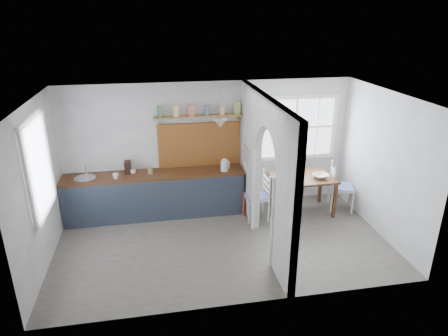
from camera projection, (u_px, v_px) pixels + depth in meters
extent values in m
cube|color=slate|center=(223.00, 243.00, 7.09)|extent=(5.80, 3.20, 0.01)
cube|color=white|center=(223.00, 98.00, 6.14)|extent=(5.80, 3.20, 0.01)
cube|color=white|center=(209.00, 146.00, 8.08)|extent=(5.80, 0.01, 2.60)
cube|color=white|center=(245.00, 222.00, 5.15)|extent=(5.80, 0.01, 2.60)
cube|color=white|center=(38.00, 189.00, 6.13)|extent=(0.01, 3.20, 2.60)
cube|color=white|center=(384.00, 164.00, 7.10)|extent=(0.01, 3.20, 2.60)
cube|color=white|center=(287.00, 204.00, 5.63)|extent=(0.12, 0.80, 2.60)
cube|color=white|center=(250.00, 153.00, 7.65)|extent=(0.12, 1.20, 2.60)
cube|color=white|center=(269.00, 132.00, 6.26)|extent=(0.12, 1.20, 1.05)
cube|color=#57301C|center=(155.00, 175.00, 7.77)|extent=(3.50, 0.60, 0.05)
cube|color=#353D4B|center=(156.00, 202.00, 7.67)|extent=(3.50, 0.03, 0.85)
cube|color=#3D291B|center=(156.00, 194.00, 7.98)|extent=(3.46, 0.45, 0.85)
cylinder|color=silver|center=(85.00, 179.00, 7.55)|extent=(0.40, 0.40, 0.02)
cube|color=brown|center=(199.00, 144.00, 8.00)|extent=(1.65, 0.03, 0.90)
cube|color=#9E7D4B|center=(199.00, 116.00, 7.71)|extent=(1.75, 0.20, 0.03)
cube|color=#2F5B2F|center=(160.00, 113.00, 7.54)|extent=(0.09, 0.09, 0.18)
cube|color=gold|center=(176.00, 112.00, 7.59)|extent=(0.09, 0.09, 0.18)
cube|color=#BB6142|center=(191.00, 111.00, 7.64)|extent=(0.09, 0.09, 0.18)
cube|color=slate|center=(207.00, 111.00, 7.69)|extent=(0.09, 0.09, 0.18)
cube|color=#CAB394|center=(222.00, 110.00, 7.74)|extent=(0.09, 0.09, 0.18)
cube|color=#8FA947|center=(237.00, 109.00, 7.79)|extent=(0.09, 0.09, 0.18)
cone|color=beige|center=(220.00, 123.00, 7.48)|extent=(0.26, 0.26, 0.16)
cylinder|color=silver|center=(247.00, 148.00, 7.48)|extent=(0.02, 0.50, 0.02)
imported|color=silver|center=(115.00, 176.00, 7.50)|extent=(0.14, 0.14, 0.10)
imported|color=white|center=(133.00, 171.00, 7.74)|extent=(0.16, 0.16, 0.09)
cube|color=#3D291B|center=(128.00, 167.00, 7.73)|extent=(0.13, 0.17, 0.25)
cylinder|color=olive|center=(150.00, 170.00, 7.73)|extent=(0.12, 0.12, 0.15)
cube|color=#AE2660|center=(243.00, 202.00, 7.99)|extent=(0.02, 0.03, 0.50)
cube|color=#D85412|center=(244.00, 205.00, 7.95)|extent=(0.02, 0.03, 0.54)
imported|color=white|center=(320.00, 176.00, 7.88)|extent=(0.35, 0.35, 0.07)
imported|color=#6AA36B|center=(302.00, 179.00, 7.71)|extent=(0.13, 0.13, 0.09)
cylinder|color=black|center=(290.00, 179.00, 7.80)|extent=(0.21, 0.21, 0.02)
imported|color=#56295D|center=(300.00, 169.00, 8.08)|extent=(0.20, 0.20, 0.19)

